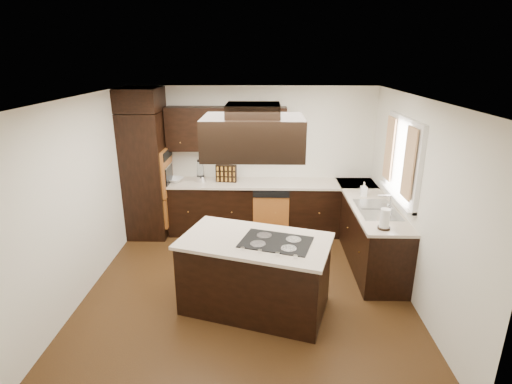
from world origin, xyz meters
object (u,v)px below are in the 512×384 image
Objects in this scene: island at (255,275)px; spice_rack at (226,173)px; oven_column at (147,175)px; range_hood at (253,137)px.

spice_rack is (-0.55, 2.26, 0.63)m from island.
spice_rack is (1.34, 0.10, 0.01)m from oven_column.
oven_column is 1.26× the size of island.
island is 2.41m from spice_rack.
range_hood is 2.65m from spice_rack.
oven_column is at bearing 147.97° from island.
oven_column reaches higher than spice_rack.
range_hood is at bearing -82.43° from island.
island is (1.89, -2.16, -0.62)m from oven_column.
oven_column is 2.94m from island.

